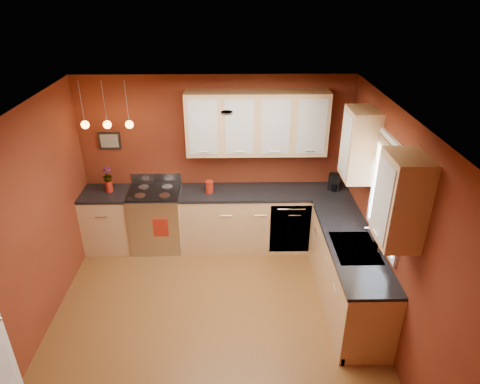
{
  "coord_description": "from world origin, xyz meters",
  "views": [
    {
      "loc": [
        0.25,
        -3.88,
        3.83
      ],
      "look_at": [
        0.35,
        1.0,
        1.34
      ],
      "focal_mm": 32.0,
      "sensor_mm": 36.0,
      "label": 1
    }
  ],
  "objects_px": {
    "red_canister": "(209,187)",
    "soap_pump": "(379,244)",
    "sink": "(355,249)",
    "coffee_maker": "(334,183)",
    "gas_range": "(157,218)"
  },
  "relations": [
    {
      "from": "red_canister",
      "to": "soap_pump",
      "type": "xyz_separation_m",
      "value": [
        2.04,
        -1.54,
        0.01
      ]
    },
    {
      "from": "sink",
      "to": "coffee_maker",
      "type": "distance_m",
      "value": 1.54
    },
    {
      "from": "gas_range",
      "to": "coffee_maker",
      "type": "bearing_deg",
      "value": 0.66
    },
    {
      "from": "gas_range",
      "to": "soap_pump",
      "type": "distance_m",
      "value": 3.32
    },
    {
      "from": "sink",
      "to": "soap_pump",
      "type": "bearing_deg",
      "value": -16.58
    },
    {
      "from": "coffee_maker",
      "to": "soap_pump",
      "type": "relative_size",
      "value": 1.18
    },
    {
      "from": "red_canister",
      "to": "sink",
      "type": "bearing_deg",
      "value": -39.21
    },
    {
      "from": "sink",
      "to": "red_canister",
      "type": "distance_m",
      "value": 2.32
    },
    {
      "from": "coffee_maker",
      "to": "soap_pump",
      "type": "bearing_deg",
      "value": -65.26
    },
    {
      "from": "sink",
      "to": "soap_pump",
      "type": "distance_m",
      "value": 0.29
    },
    {
      "from": "gas_range",
      "to": "sink",
      "type": "relative_size",
      "value": 1.59
    },
    {
      "from": "red_canister",
      "to": "soap_pump",
      "type": "distance_m",
      "value": 2.56
    },
    {
      "from": "gas_range",
      "to": "red_canister",
      "type": "distance_m",
      "value": 1.0
    },
    {
      "from": "red_canister",
      "to": "coffee_maker",
      "type": "height_order",
      "value": "coffee_maker"
    },
    {
      "from": "gas_range",
      "to": "sink",
      "type": "height_order",
      "value": "sink"
    }
  ]
}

